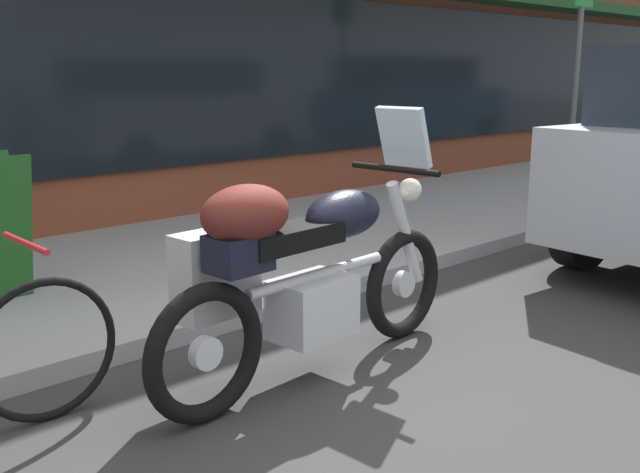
# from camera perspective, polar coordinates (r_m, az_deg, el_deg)

# --- Properties ---
(ground_plane) EXTENTS (80.00, 80.00, 0.00)m
(ground_plane) POSITION_cam_1_polar(r_m,az_deg,el_deg) (3.67, 5.66, -13.28)
(ground_plane) COLOR #323232
(sidewalk_curb) EXTENTS (30.00, 2.91, 0.12)m
(sidewalk_curb) POSITION_cam_1_polar(r_m,az_deg,el_deg) (12.64, 23.04, 4.83)
(sidewalk_curb) COLOR #989898
(sidewalk_curb) RESTS_ON ground_plane
(touring_motorcycle) EXTENTS (2.20, 0.62, 1.42)m
(touring_motorcycle) POSITION_cam_1_polar(r_m,az_deg,el_deg) (3.77, -1.79, -2.48)
(touring_motorcycle) COLOR black
(touring_motorcycle) RESTS_ON ground_plane
(parking_sign_pole) EXTENTS (0.44, 0.07, 2.59)m
(parking_sign_pole) POSITION_cam_1_polar(r_m,az_deg,el_deg) (9.51, 19.57, 12.39)
(parking_sign_pole) COLOR #59595B
(parking_sign_pole) RESTS_ON sidewalk_curb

